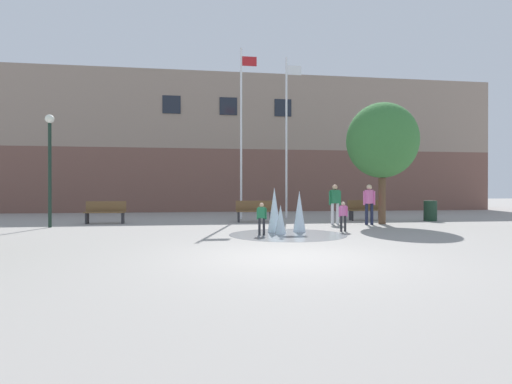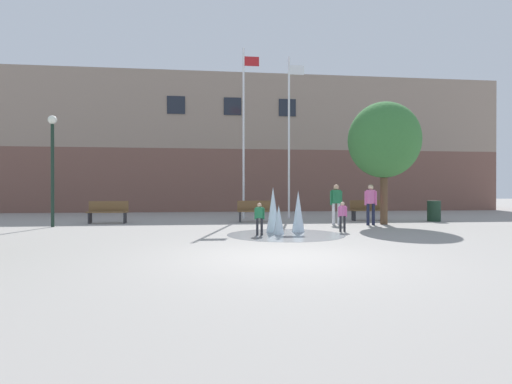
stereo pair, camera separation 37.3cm
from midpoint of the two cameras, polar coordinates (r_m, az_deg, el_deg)
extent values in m
plane|color=gray|center=(8.21, 4.81, -9.35)|extent=(100.00, 100.00, 0.00)
cube|color=brown|center=(28.16, -3.33, 1.54)|extent=(36.00, 6.00, 3.97)
cube|color=gray|center=(28.60, -3.33, 10.41)|extent=(36.00, 6.00, 4.85)
cube|color=#1E232D|center=(25.70, -10.93, 12.11)|extent=(1.10, 0.06, 1.10)
cube|color=#1E232D|center=(25.68, -2.94, 12.12)|extent=(1.10, 0.06, 1.10)
cube|color=#1E232D|center=(26.14, 4.91, 11.91)|extent=(1.10, 0.06, 1.10)
cylinder|color=gray|center=(12.35, 5.11, -6.08)|extent=(3.60, 3.60, 0.01)
cone|color=silver|center=(13.15, 6.86, -2.75)|extent=(0.42, 0.42, 1.35)
cone|color=silver|center=(12.45, 4.13, -3.95)|extent=(0.35, 0.35, 0.91)
cone|color=silver|center=(12.97, 3.27, -2.54)|extent=(0.43, 0.43, 1.47)
cube|color=#28282D|center=(17.68, -22.08, -3.47)|extent=(0.06, 0.40, 0.44)
cube|color=#28282D|center=(17.36, -17.62, -3.53)|extent=(0.06, 0.40, 0.44)
cube|color=brown|center=(17.50, -19.87, -2.71)|extent=(1.60, 0.44, 0.05)
cube|color=brown|center=(17.68, -19.72, -1.91)|extent=(1.60, 0.04, 0.42)
cube|color=#28282D|center=(17.07, -1.68, -3.59)|extent=(0.06, 0.40, 0.44)
cube|color=#28282D|center=(17.25, 2.97, -3.55)|extent=(0.06, 0.40, 0.44)
cube|color=brown|center=(17.13, 0.66, -2.75)|extent=(1.60, 0.44, 0.05)
cube|color=brown|center=(17.32, 0.57, -1.94)|extent=(1.60, 0.04, 0.42)
cube|color=#28282D|center=(18.43, 14.33, -3.31)|extent=(0.06, 0.40, 0.44)
cube|color=#28282D|center=(18.97, 18.29, -3.21)|extent=(0.06, 0.40, 0.44)
cube|color=brown|center=(18.67, 16.34, -2.51)|extent=(1.60, 0.44, 0.05)
cube|color=brown|center=(18.85, 16.11, -1.77)|extent=(1.60, 0.04, 0.42)
cylinder|color=silver|center=(16.22, 11.66, -3.09)|extent=(0.12, 0.12, 0.84)
cylinder|color=silver|center=(16.29, 12.40, -3.08)|extent=(0.12, 0.12, 0.84)
cube|color=#237547|center=(16.22, 12.03, -0.65)|extent=(0.39, 0.30, 0.54)
sphere|color=tan|center=(16.22, 12.03, 0.68)|extent=(0.21, 0.21, 0.21)
cylinder|color=#237547|center=(16.16, 11.33, -0.85)|extent=(0.08, 0.08, 0.55)
cylinder|color=#237547|center=(16.29, 12.73, -0.84)|extent=(0.08, 0.08, 0.55)
cylinder|color=#1E233D|center=(16.28, 16.34, -3.08)|extent=(0.12, 0.12, 0.84)
cylinder|color=#1E233D|center=(16.37, 17.05, -3.06)|extent=(0.12, 0.12, 0.84)
cube|color=pink|center=(16.30, 16.70, -0.65)|extent=(0.39, 0.36, 0.54)
sphere|color=beige|center=(16.30, 16.70, 0.67)|extent=(0.21, 0.21, 0.21)
cylinder|color=pink|center=(16.22, 16.02, -0.85)|extent=(0.08, 0.08, 0.55)
cylinder|color=pink|center=(16.38, 17.37, -0.84)|extent=(0.08, 0.08, 0.55)
cylinder|color=#28282D|center=(13.47, 12.76, -4.46)|extent=(0.07, 0.07, 0.52)
cylinder|color=#28282D|center=(13.52, 13.31, -4.45)|extent=(0.07, 0.07, 0.52)
cube|color=pink|center=(13.46, 13.04, -2.64)|extent=(0.24, 0.22, 0.33)
sphere|color=beige|center=(13.45, 13.04, -1.65)|extent=(0.13, 0.13, 0.13)
cylinder|color=pink|center=(13.42, 12.51, -2.79)|extent=(0.05, 0.05, 0.34)
cylinder|color=pink|center=(13.51, 13.56, -2.77)|extent=(0.05, 0.05, 0.34)
cylinder|color=#28282D|center=(12.11, 1.07, -4.99)|extent=(0.07, 0.07, 0.52)
cylinder|color=#28282D|center=(12.13, 1.71, -4.98)|extent=(0.07, 0.07, 0.52)
cube|color=#237547|center=(12.09, 1.39, -2.96)|extent=(0.24, 0.20, 0.33)
sphere|color=tan|center=(12.08, 1.39, -1.86)|extent=(0.13, 0.13, 0.13)
cylinder|color=#237547|center=(12.08, 0.78, -3.13)|extent=(0.05, 0.05, 0.34)
cylinder|color=#237547|center=(12.11, 2.00, -3.12)|extent=(0.05, 0.05, 0.34)
cylinder|color=silver|center=(19.31, -1.24, 8.37)|extent=(0.10, 0.10, 8.18)
cube|color=#B21E23|center=(20.14, -0.04, 18.17)|extent=(0.70, 0.02, 0.45)
cylinder|color=silver|center=(19.62, 5.28, 7.74)|extent=(0.10, 0.10, 7.84)
cube|color=silver|center=(20.39, 6.43, 16.93)|extent=(0.70, 0.02, 0.45)
cylinder|color=#192D23|center=(16.54, -26.49, 2.12)|extent=(0.12, 0.12, 3.82)
sphere|color=white|center=(16.74, -26.51, 9.22)|extent=(0.32, 0.32, 0.32)
cylinder|color=#193323|center=(19.23, 24.59, -2.49)|extent=(0.56, 0.56, 0.90)
cylinder|color=brown|center=(16.78, 18.41, -1.24)|extent=(0.29, 0.29, 1.86)
ellipsoid|color=#387538|center=(16.89, 18.43, 7.07)|extent=(2.84, 2.84, 3.02)
camera|label=1|loc=(0.19, -89.27, 0.00)|focal=28.00mm
camera|label=2|loc=(0.19, 90.73, 0.00)|focal=28.00mm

